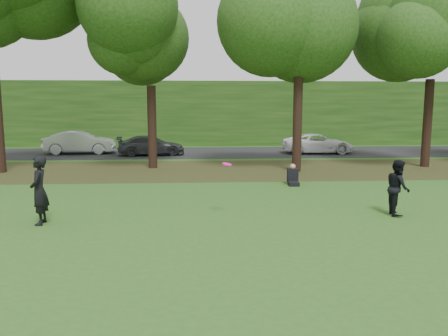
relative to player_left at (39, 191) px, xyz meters
name	(u,v)px	position (x,y,z in m)	size (l,w,h in m)	color
ground	(236,267)	(4.93, -3.42, -0.92)	(120.00, 120.00, 0.00)	#2F541A
leaf_litter	(213,170)	(4.93, 9.58, -0.91)	(60.00, 7.00, 0.01)	#3F2B16
street	(209,152)	(4.93, 17.58, -0.91)	(70.00, 7.00, 0.02)	black
far_hedge	(206,113)	(4.93, 23.58, 1.58)	(70.00, 3.00, 5.00)	#183E11
player_left	(39,191)	(0.00, 0.00, 0.00)	(0.67, 0.44, 1.83)	black
player_right	(398,187)	(9.95, 0.42, -0.11)	(0.78, 0.61, 1.61)	black
parked_cars	(215,144)	(5.30, 16.42, -0.22)	(40.73, 3.26, 1.48)	black
frisbee	(227,164)	(5.02, 0.50, 0.59)	(0.29, 0.29, 0.11)	#FF159D
seated_person	(293,177)	(7.99, 5.39, -0.60)	(0.45, 0.75, 0.83)	black
tree_line	(205,3)	(4.59, 9.52, 6.93)	(55.30, 7.90, 12.31)	black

